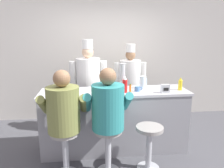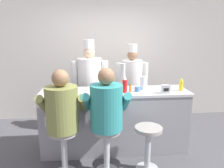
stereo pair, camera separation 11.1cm
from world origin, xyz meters
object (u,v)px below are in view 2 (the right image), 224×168
diner_seated_olive (63,112)px  cook_in_whites_near (90,83)px  mustard_bottle_yellow (181,85)px  coffee_mug_blue (138,89)px  hot_sauce_bottle_orange (130,88)px  diner_seated_teal (106,110)px  coffee_mug_tan (111,87)px  water_pitcher_clear (143,83)px  cup_stack_steel (123,76)px  cereal_bowl (63,92)px  napkin_dispenser_chrome (165,89)px  empty_stool_round (148,141)px  cook_in_whites_far (132,82)px  breakfast_plate (100,92)px  ketchup_bottle_red (125,85)px

diner_seated_olive → cook_in_whites_near: size_ratio=0.82×
mustard_bottle_yellow → coffee_mug_blue: 0.71m
hot_sauce_bottle_orange → diner_seated_teal: size_ratio=0.09×
coffee_mug_tan → water_pitcher_clear: bearing=5.0°
cup_stack_steel → diner_seated_teal: size_ratio=0.29×
hot_sauce_bottle_orange → cup_stack_steel: 0.27m
cook_in_whites_near → cereal_bowl: bearing=-116.0°
cereal_bowl → napkin_dispenser_chrome: 1.57m
empty_stool_round → cook_in_whites_far: bearing=88.4°
napkin_dispenser_chrome → diner_seated_olive: 1.56m
breakfast_plate → diner_seated_olive: bearing=-136.1°
mustard_bottle_yellow → coffee_mug_blue: (-0.70, 0.00, -0.06)m
diner_seated_teal → cook_in_whites_near: size_ratio=0.82×
hot_sauce_bottle_orange → cook_in_whites_far: (0.22, 1.11, -0.14)m
coffee_mug_tan → napkin_dispenser_chrome: (0.81, -0.26, 0.02)m
cereal_bowl → breakfast_plate: bearing=-2.8°
coffee_mug_blue → cook_in_whites_far: (0.10, 1.08, -0.12)m
breakfast_plate → empty_stool_round: bearing=-39.4°
cook_in_whites_far → water_pitcher_clear: bearing=-88.2°
coffee_mug_tan → cook_in_whites_near: (-0.35, 0.69, -0.07)m
breakfast_plate → diner_seated_teal: 0.51m
breakfast_plate → cook_in_whites_far: cook_in_whites_far is taller
ketchup_bottle_red → coffee_mug_tan: (-0.20, 0.16, -0.08)m
coffee_mug_tan → empty_stool_round: 1.03m
water_pitcher_clear → coffee_mug_blue: (-0.13, -0.16, -0.06)m
hot_sauce_bottle_orange → cup_stack_steel: size_ratio=0.31×
empty_stool_round → mustard_bottle_yellow: bearing=40.4°
ketchup_bottle_red → water_pitcher_clear: ketchup_bottle_red is taller
diner_seated_teal → napkin_dispenser_chrome: bearing=22.1°
mustard_bottle_yellow → cup_stack_steel: bearing=169.3°
breakfast_plate → cook_in_whites_near: bearing=101.5°
diner_seated_olive → cook_in_whites_far: size_ratio=0.86×
diner_seated_olive → coffee_mug_blue: bearing=25.2°
diner_seated_teal → empty_stool_round: (0.58, -0.04, -0.47)m
ketchup_bottle_red → diner_seated_teal: diner_seated_teal is taller
diner_seated_teal → cup_stack_steel: bearing=65.8°
mustard_bottle_yellow → cook_in_whites_far: cook_in_whites_far is taller
ketchup_bottle_red → breakfast_plate: (-0.38, 0.02, -0.11)m
diner_seated_olive → cook_in_whites_near: 1.38m
breakfast_plate → diner_seated_olive: (-0.51, -0.49, -0.13)m
diner_seated_teal → cereal_bowl: bearing=140.5°
cup_stack_steel → diner_seated_teal: 0.82m
diner_seated_teal → empty_stool_round: size_ratio=2.28×
cereal_bowl → diner_seated_teal: diner_seated_teal is taller
water_pitcher_clear → diner_seated_teal: 0.97m
water_pitcher_clear → cook_in_whites_near: 1.11m
napkin_dispenser_chrome → hot_sauce_bottle_orange: bearing=168.0°
hot_sauce_bottle_orange → water_pitcher_clear: 0.32m
diner_seated_olive → coffee_mug_tan: bearing=42.6°
breakfast_plate → coffee_mug_tan: size_ratio=1.67×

